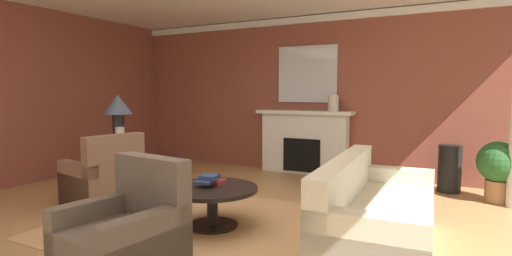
# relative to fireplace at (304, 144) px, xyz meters

# --- Properties ---
(ground_plane) EXTENTS (9.41, 9.41, 0.00)m
(ground_plane) POSITION_rel_fireplace_xyz_m (-0.05, -3.18, -0.55)
(ground_plane) COLOR tan
(wall_fireplace) EXTENTS (7.84, 0.12, 2.88)m
(wall_fireplace) POSITION_rel_fireplace_xyz_m (-0.05, 0.21, 0.89)
(wall_fireplace) COLOR brown
(wall_fireplace) RESTS_ON ground_plane
(wall_window) EXTENTS (0.12, 7.26, 2.88)m
(wall_window) POSITION_rel_fireplace_xyz_m (-3.73, -2.88, 0.89)
(wall_window) COLOR brown
(wall_window) RESTS_ON ground_plane
(crown_moulding) EXTENTS (7.84, 0.08, 0.12)m
(crown_moulding) POSITION_rel_fireplace_xyz_m (-0.05, 0.13, 2.25)
(crown_moulding) COLOR white
(area_rug) EXTENTS (3.30, 2.59, 0.01)m
(area_rug) POSITION_rel_fireplace_xyz_m (0.14, -3.21, -0.54)
(area_rug) COLOR tan
(area_rug) RESTS_ON ground_plane
(fireplace) EXTENTS (1.80, 0.35, 1.15)m
(fireplace) POSITION_rel_fireplace_xyz_m (0.00, 0.00, 0.00)
(fireplace) COLOR white
(fireplace) RESTS_ON ground_plane
(mantel_mirror) EXTENTS (1.12, 0.04, 1.03)m
(mantel_mirror) POSITION_rel_fireplace_xyz_m (-0.00, 0.12, 1.27)
(mantel_mirror) COLOR silver
(sofa) EXTENTS (1.01, 2.14, 0.85)m
(sofa) POSITION_rel_fireplace_xyz_m (1.85, -3.00, -0.25)
(sofa) COLOR beige
(sofa) RESTS_ON ground_plane
(armchair_near_window) EXTENTS (0.94, 0.94, 0.95)m
(armchair_near_window) POSITION_rel_fireplace_xyz_m (-1.63, -3.14, -0.24)
(armchair_near_window) COLOR brown
(armchair_near_window) RESTS_ON ground_plane
(armchair_facing_fireplace) EXTENTS (0.91, 0.91, 0.95)m
(armchair_facing_fireplace) POSITION_rel_fireplace_xyz_m (0.18, -4.53, -0.24)
(armchair_facing_fireplace) COLOR brown
(armchair_facing_fireplace) RESTS_ON ground_plane
(coffee_table) EXTENTS (1.00, 1.00, 0.45)m
(coffee_table) POSITION_rel_fireplace_xyz_m (0.14, -3.21, -0.21)
(coffee_table) COLOR black
(coffee_table) RESTS_ON ground_plane
(side_table) EXTENTS (0.56, 0.56, 0.70)m
(side_table) POSITION_rel_fireplace_xyz_m (-2.16, -2.36, -0.15)
(side_table) COLOR black
(side_table) RESTS_ON ground_plane
(table_lamp) EXTENTS (0.44, 0.44, 0.75)m
(table_lamp) POSITION_rel_fireplace_xyz_m (-2.16, -2.36, 0.68)
(table_lamp) COLOR black
(table_lamp) RESTS_ON side_table
(vase_mantel_right) EXTENTS (0.19, 0.19, 0.28)m
(vase_mantel_right) POSITION_rel_fireplace_xyz_m (0.55, -0.05, 0.75)
(vase_mantel_right) COLOR beige
(vase_mantel_right) RESTS_ON fireplace
(vase_on_side_table) EXTENTS (0.13, 0.13, 0.26)m
(vase_on_side_table) POSITION_rel_fireplace_xyz_m (-2.01, -2.48, 0.28)
(vase_on_side_table) COLOR beige
(vase_on_side_table) RESTS_ON side_table
(vase_tall_corner) EXTENTS (0.33, 0.33, 0.71)m
(vase_tall_corner) POSITION_rel_fireplace_xyz_m (2.41, -0.30, -0.19)
(vase_tall_corner) COLOR black
(vase_tall_corner) RESTS_ON ground_plane
(book_red_cover) EXTENTS (0.19, 0.20, 0.04)m
(book_red_cover) POSITION_rel_fireplace_xyz_m (0.09, -3.06, -0.08)
(book_red_cover) COLOR maroon
(book_red_cover) RESTS_ON coffee_table
(book_art_folio) EXTENTS (0.21, 0.19, 0.03)m
(book_art_folio) POSITION_rel_fireplace_xyz_m (0.07, -3.27, -0.04)
(book_art_folio) COLOR navy
(book_art_folio) RESTS_ON coffee_table
(book_small_novel) EXTENTS (0.21, 0.22, 0.05)m
(book_small_novel) POSITION_rel_fireplace_xyz_m (0.08, -3.17, 0.00)
(book_small_novel) COLOR navy
(book_small_novel) RESTS_ON coffee_table
(potted_plant) EXTENTS (0.56, 0.56, 0.83)m
(potted_plant) POSITION_rel_fireplace_xyz_m (3.01, -0.61, -0.05)
(potted_plant) COLOR #A8754C
(potted_plant) RESTS_ON ground_plane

